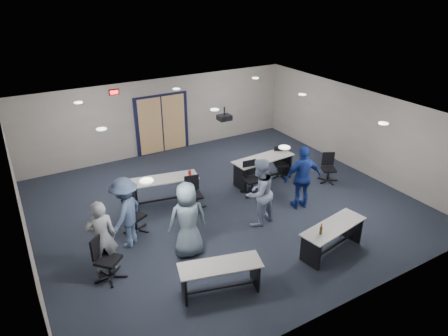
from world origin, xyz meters
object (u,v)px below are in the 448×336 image
table_back_right (263,165)px  chair_loose_left (108,258)px  table_back_left (165,186)px  table_front_left (220,273)px  person_navy (303,178)px  chair_back_d (281,163)px  person_lightblue (259,192)px  person_back (126,213)px  person_plaid (188,220)px  chair_back_c (252,179)px  person_gray (101,237)px  table_front_right (333,234)px  chair_loose_right (329,168)px  chair_back_a (135,215)px  chair_back_b (194,194)px

table_back_right → chair_loose_left: bearing=-163.0°
chair_loose_left → table_back_left: bearing=3.4°
table_front_left → person_navy: bearing=41.8°
chair_back_d → person_lightblue: person_lightblue is taller
person_back → person_plaid: bearing=93.2°
table_back_left → person_navy: bearing=-22.8°
table_back_right → chair_back_c: (-0.74, -0.50, -0.05)m
table_back_right → person_gray: 5.72m
table_front_left → person_plaid: size_ratio=0.96×
table_back_left → person_lightblue: (1.68, -2.21, 0.39)m
table_back_left → person_back: 2.12m
table_front_right → table_back_right: (0.67, 3.74, 0.06)m
person_lightblue → table_front_right: bearing=98.7°
table_front_right → chair_back_d: bearing=60.2°
table_front_right → table_front_left: bearing=167.4°
chair_loose_right → person_back: person_back is taller
chair_back_c → person_lightblue: 1.62m
chair_back_c → chair_loose_left: size_ratio=0.98×
chair_back_a → chair_loose_left: bearing=-154.3°
chair_back_c → person_plaid: person_plaid is taller
chair_loose_left → chair_loose_right: 7.27m
person_lightblue → person_navy: bearing=168.8°
table_back_left → chair_back_b: 0.93m
table_back_right → person_navy: bearing=-92.8°
person_plaid → chair_loose_left: bearing=7.5°
table_front_right → person_plaid: size_ratio=1.00×
chair_back_d → person_lightblue: 2.92m
person_gray → person_navy: bearing=-173.0°
table_front_left → person_navy: size_ratio=0.96×
table_back_left → chair_back_c: bearing=-7.9°
person_lightblue → person_back: 3.32m
chair_back_d → person_gray: size_ratio=0.56×
table_front_left → person_gray: person_gray is taller
chair_loose_left → person_navy: person_navy is taller
chair_back_a → person_gray: bearing=-161.4°
person_lightblue → person_navy: 1.50m
chair_back_b → person_plaid: 1.98m
table_back_right → chair_back_d: size_ratio=2.11×
person_plaid → table_back_left: bearing=-90.7°
chair_back_c → table_front_right: bearing=-82.7°
table_front_right → chair_back_c: (-0.07, 3.24, 0.01)m
person_navy → chair_back_d: bearing=-98.1°
chair_back_a → chair_back_b: (1.74, 0.21, 0.00)m
table_front_left → person_gray: 2.64m
chair_back_d → chair_loose_right: 1.50m
chair_back_d → table_front_right: bearing=-86.3°
table_back_right → chair_back_b: (-2.62, -0.44, -0.07)m
table_back_left → chair_back_d: 3.87m
table_back_right → chair_back_c: chair_back_c is taller
table_back_left → chair_back_c: size_ratio=1.95×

